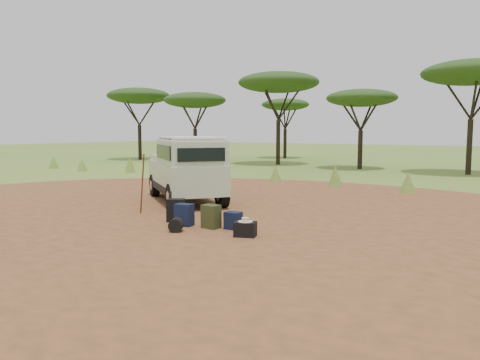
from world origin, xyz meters
The scene contains 13 objects.
ground centered at (0.00, 0.00, 0.00)m, with size 140.00×140.00×0.00m, color olive.
dirt_clearing centered at (0.00, 0.00, 0.00)m, with size 23.00×23.00×0.01m, color #985531.
grass_fringe centered at (0.12, 8.67, 0.40)m, with size 36.60×1.60×0.90m.
acacia_treeline centered at (0.75, 19.81, 4.87)m, with size 46.70×13.20×6.26m.
safari_vehicle centered at (-2.55, 2.19, 1.03)m, with size 4.47×4.04×2.13m.
walking_staff centered at (-2.14, -0.24, 0.85)m, with size 0.04×0.04×1.72m, color brown.
backpack_black centered at (-0.71, -0.53, 0.29)m, with size 0.43×0.31×0.58m, color black.
backpack_navy centered at (-0.19, -0.84, 0.27)m, with size 0.42×0.30×0.55m, color #121F3A.
backpack_olive centered at (0.53, -0.72, 0.28)m, with size 0.41×0.29×0.56m, color #3C411E.
duffel_navy centered at (1.04, -0.54, 0.21)m, with size 0.37×0.28×0.42m, color #121F3A.
hard_case centered at (1.68, -1.04, 0.17)m, with size 0.47×0.33×0.33m, color black.
stuff_sack centered at (0.08, -1.47, 0.16)m, with size 0.32×0.32×0.32m, color black.
safari_hat centered at (1.68, -1.04, 0.37)m, with size 0.32×0.32×0.09m.
Camera 1 is at (6.93, -9.59, 2.30)m, focal length 35.00 mm.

